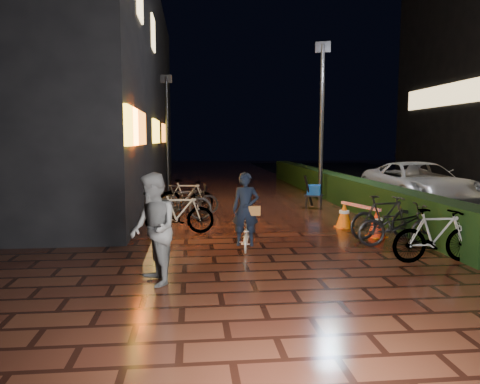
{
  "coord_description": "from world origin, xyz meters",
  "views": [
    {
      "loc": [
        -2.06,
        -9.6,
        2.3
      ],
      "look_at": [
        -0.98,
        0.97,
        1.1
      ],
      "focal_mm": 35.0,
      "sensor_mm": 36.0,
      "label": 1
    }
  ],
  "objects": [
    {
      "name": "cyclist",
      "position": [
        -0.97,
        -0.08,
        0.6
      ],
      "size": [
        0.61,
        1.18,
        1.63
      ],
      "color": "silver",
      "rests_on": "ground"
    },
    {
      "name": "parked_bikes_hedge",
      "position": [
        2.37,
        -0.27,
        0.49
      ],
      "size": [
        1.87,
        2.71,
        1.02
      ],
      "color": "black",
      "rests_on": "ground"
    },
    {
      "name": "traffic_barrier",
      "position": [
        2.07,
        1.51,
        0.34
      ],
      "size": [
        0.86,
        1.7,
        0.69
      ],
      "color": "red",
      "rests_on": "ground"
    },
    {
      "name": "cart_assembly",
      "position": [
        1.95,
        5.55,
        0.58
      ],
      "size": [
        0.78,
        0.66,
        1.12
      ],
      "color": "black",
      "rests_on": "ground"
    },
    {
      "name": "van",
      "position": [
        5.74,
        5.83,
        0.76
      ],
      "size": [
        2.65,
        5.49,
        1.51
      ],
      "primitive_type": "imported",
      "rotation": [
        0.0,
        0.0,
        -0.03
      ],
      "color": "#B6B6BB",
      "rests_on": "ground"
    },
    {
      "name": "bystander_person",
      "position": [
        -2.69,
        -2.26,
        0.9
      ],
      "size": [
        0.94,
        1.05,
        1.79
      ],
      "primitive_type": "imported",
      "rotation": [
        0.0,
        0.0,
        -1.22
      ],
      "color": "#5A5A5C",
      "rests_on": "ground"
    },
    {
      "name": "ground",
      "position": [
        0.0,
        0.0,
        0.0
      ],
      "size": [
        80.0,
        80.0,
        0.0
      ],
      "primitive_type": "plane",
      "color": "#381911",
      "rests_on": "ground"
    },
    {
      "name": "hedge",
      "position": [
        3.3,
        8.0,
        0.5
      ],
      "size": [
        0.7,
        20.0,
        1.0
      ],
      "primitive_type": "cube",
      "color": "black",
      "rests_on": "ground"
    },
    {
      "name": "lamp_post_hedge",
      "position": [
        2.72,
        7.47,
        3.21
      ],
      "size": [
        0.55,
        0.28,
        5.83
      ],
      "color": "black",
      "rests_on": "ground"
    },
    {
      "name": "storefront_block",
      "position": [
        -9.5,
        11.5,
        4.5
      ],
      "size": [
        12.09,
        22.0,
        9.0
      ],
      "color": "black",
      "rests_on": "ground"
    },
    {
      "name": "lamp_post_sf",
      "position": [
        -3.08,
        9.94,
        2.69
      ],
      "size": [
        0.47,
        0.13,
        4.9
      ],
      "color": "black",
      "rests_on": "ground"
    },
    {
      "name": "parked_bikes_storefront",
      "position": [
        -2.29,
        3.89,
        0.5
      ],
      "size": [
        2.02,
        4.15,
        1.02
      ],
      "color": "black",
      "rests_on": "ground"
    }
  ]
}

